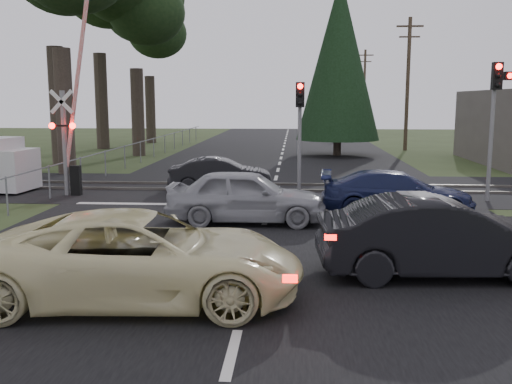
# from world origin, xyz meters

# --- Properties ---
(ground) EXTENTS (120.00, 120.00, 0.00)m
(ground) POSITION_xyz_m (0.00, 0.00, 0.00)
(ground) COLOR #2B3719
(ground) RESTS_ON ground
(road) EXTENTS (14.00, 100.00, 0.01)m
(road) POSITION_xyz_m (0.00, 10.00, 0.01)
(road) COLOR black
(road) RESTS_ON ground
(rail_corridor) EXTENTS (120.00, 8.00, 0.01)m
(rail_corridor) POSITION_xyz_m (0.00, 12.00, 0.01)
(rail_corridor) COLOR black
(rail_corridor) RESTS_ON ground
(stop_line) EXTENTS (13.00, 0.35, 0.00)m
(stop_line) POSITION_xyz_m (0.00, 8.20, 0.01)
(stop_line) COLOR silver
(stop_line) RESTS_ON ground
(rail_near) EXTENTS (120.00, 0.12, 0.10)m
(rail_near) POSITION_xyz_m (0.00, 11.20, 0.05)
(rail_near) COLOR #59544C
(rail_near) RESTS_ON ground
(rail_far) EXTENTS (120.00, 0.12, 0.10)m
(rail_far) POSITION_xyz_m (0.00, 12.80, 0.05)
(rail_far) COLOR #59544C
(rail_far) RESTS_ON ground
(crossing_signal) EXTENTS (1.62, 0.38, 6.96)m
(crossing_signal) POSITION_xyz_m (-7.27, 9.79, 2.06)
(crossing_signal) COLOR slate
(crossing_signal) RESTS_ON ground
(traffic_signal_right) EXTENTS (0.68, 0.48, 4.70)m
(traffic_signal_right) POSITION_xyz_m (7.55, 9.47, 3.31)
(traffic_signal_right) COLOR slate
(traffic_signal_right) RESTS_ON ground
(traffic_signal_center) EXTENTS (0.32, 0.48, 4.10)m
(traffic_signal_center) POSITION_xyz_m (1.00, 10.68, 2.81)
(traffic_signal_center) COLOR slate
(traffic_signal_center) RESTS_ON ground
(utility_pole_mid) EXTENTS (1.80, 0.26, 9.00)m
(utility_pole_mid) POSITION_xyz_m (8.50, 30.00, 4.73)
(utility_pole_mid) COLOR #4C3D2D
(utility_pole_mid) RESTS_ON ground
(utility_pole_far) EXTENTS (1.80, 0.26, 9.00)m
(utility_pole_far) POSITION_xyz_m (8.50, 55.00, 4.73)
(utility_pole_far) COLOR #4C3D2D
(utility_pole_far) RESTS_ON ground
(euc_tree_e) EXTENTS (6.00, 6.00, 13.20)m
(euc_tree_e) POSITION_xyz_m (-11.00, 36.00, 9.51)
(euc_tree_e) COLOR #473D33
(euc_tree_e) RESTS_ON ground
(conifer_tree) EXTENTS (5.20, 5.20, 11.00)m
(conifer_tree) POSITION_xyz_m (3.50, 26.00, 5.99)
(conifer_tree) COLOR #473D33
(conifer_tree) RESTS_ON ground
(fence_left) EXTENTS (0.10, 36.00, 1.20)m
(fence_left) POSITION_xyz_m (-7.80, 22.50, 0.00)
(fence_left) COLOR slate
(fence_left) RESTS_ON ground
(cream_coupe) EXTENTS (5.75, 2.95, 1.55)m
(cream_coupe) POSITION_xyz_m (-1.79, -1.00, 0.78)
(cream_coupe) COLOR beige
(cream_coupe) RESTS_ON ground
(dark_hatchback) EXTENTS (4.87, 1.97, 1.57)m
(dark_hatchback) POSITION_xyz_m (3.71, 0.79, 0.79)
(dark_hatchback) COLOR black
(dark_hatchback) RESTS_ON ground
(silver_car) EXTENTS (4.50, 1.83, 1.53)m
(silver_car) POSITION_xyz_m (-0.53, 5.53, 0.76)
(silver_car) COLOR #95969D
(silver_car) RESTS_ON ground
(blue_sedan) EXTENTS (4.70, 2.17, 1.33)m
(blue_sedan) POSITION_xyz_m (3.94, 6.98, 0.67)
(blue_sedan) COLOR #161D43
(blue_sedan) RESTS_ON ground
(dark_car_far) EXTENTS (3.97, 1.64, 1.28)m
(dark_car_far) POSITION_xyz_m (-2.00, 11.16, 0.64)
(dark_car_far) COLOR black
(dark_car_far) RESTS_ON ground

